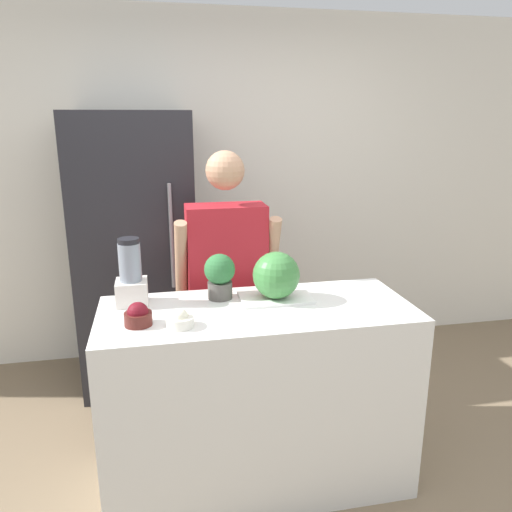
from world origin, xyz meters
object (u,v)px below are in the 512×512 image
person (227,292)px  bowl_cherries (138,316)px  bowl_cream (180,320)px  blender (131,277)px  refrigerator (137,252)px  watermelon (276,275)px  potted_plant (220,275)px

person → bowl_cherries: bearing=-127.2°
person → bowl_cream: (-0.31, -0.70, 0.14)m
bowl_cherries → blender: (-0.03, 0.27, 0.09)m
person → bowl_cream: size_ratio=13.82×
bowl_cherries → bowl_cream: size_ratio=1.01×
refrigerator → blender: bearing=-89.5°
bowl_cherries → watermelon: bearing=15.1°
refrigerator → potted_plant: 1.16m
refrigerator → watermelon: (0.71, -1.15, 0.15)m
bowl_cherries → refrigerator: bearing=91.9°
bowl_cream → potted_plant: 0.40m
person → blender: bearing=-144.6°
refrigerator → person: size_ratio=1.13×
refrigerator → bowl_cream: bearing=-80.8°
person → watermelon: person is taller
bowl_cream → blender: bearing=123.1°
bowl_cherries → blender: size_ratio=0.37×
blender → watermelon: bearing=-7.3°
refrigerator → bowl_cherries: refrigerator is taller
blender → refrigerator: bearing=90.5°
refrigerator → potted_plant: size_ratio=8.17×
bowl_cream → blender: 0.40m
person → bowl_cream: bearing=-113.8°
refrigerator → blender: refrigerator is taller
person → watermelon: bearing=-68.5°
blender → bowl_cherries: bearing=-82.8°
bowl_cream → blender: size_ratio=0.37×
watermelon → potted_plant: size_ratio=1.02×
bowl_cream → person: bearing=66.2°
bowl_cherries → bowl_cream: (0.18, -0.06, -0.01)m
potted_plant → watermelon: bearing=-17.4°
person → watermelon: (0.18, -0.46, 0.24)m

